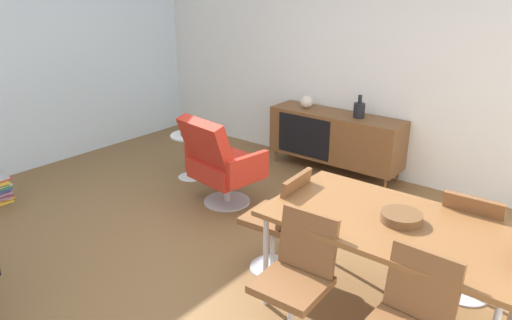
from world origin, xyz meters
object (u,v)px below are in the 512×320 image
(side_table_round, at_px, (191,151))
(dining_table, at_px, (393,227))
(fruit_bowl, at_px, (190,131))
(lounge_chair_red, at_px, (221,162))
(dining_chair_near_window, at_px, (280,218))
(vase_cobalt, at_px, (307,102))
(dining_chair_front_left, at_px, (297,277))
(dining_chair_back_right, at_px, (471,241))
(vase_sculptural_dark, at_px, (359,110))
(wooden_bowl_on_table, at_px, (401,217))
(sideboard, at_px, (335,137))

(side_table_round, bearing_deg, dining_table, -18.26)
(dining_table, bearing_deg, fruit_bowl, 161.73)
(lounge_chair_red, distance_m, side_table_round, 0.85)
(dining_chair_near_window, relative_size, fruit_bowl, 4.28)
(vase_cobalt, bearing_deg, dining_chair_front_left, -58.05)
(dining_chair_back_right, bearing_deg, lounge_chair_red, 178.73)
(vase_cobalt, height_order, dining_chair_back_right, vase_cobalt)
(dining_chair_front_left, height_order, dining_chair_near_window, same)
(vase_sculptural_dark, distance_m, dining_table, 2.50)
(vase_cobalt, relative_size, dining_table, 0.10)
(vase_sculptural_dark, bearing_deg, vase_cobalt, 180.00)
(wooden_bowl_on_table, height_order, dining_chair_front_left, dining_chair_front_left)
(vase_cobalt, bearing_deg, lounge_chair_red, -91.27)
(sideboard, bearing_deg, vase_sculptural_dark, 0.38)
(vase_cobalt, height_order, side_table_round, vase_cobalt)
(vase_cobalt, xyz_separation_m, dining_chair_front_left, (1.67, -2.67, -0.33))
(vase_sculptural_dark, relative_size, dining_chair_near_window, 0.30)
(sideboard, bearing_deg, dining_chair_near_window, -71.17)
(side_table_round, bearing_deg, wooden_bowl_on_table, -17.70)
(lounge_chair_red, relative_size, fruit_bowl, 4.73)
(sideboard, height_order, dining_chair_back_right, dining_chair_back_right)
(wooden_bowl_on_table, bearing_deg, vase_sculptural_dark, 123.03)
(sideboard, distance_m, lounge_chair_red, 1.57)
(vase_sculptural_dark, xyz_separation_m, fruit_bowl, (-1.50, -1.18, -0.25))
(fruit_bowl, bearing_deg, sideboard, 44.21)
(fruit_bowl, bearing_deg, dining_chair_near_window, -25.62)
(dining_chair_near_window, bearing_deg, fruit_bowl, 154.38)
(vase_cobalt, xyz_separation_m, dining_chair_back_right, (2.37, -1.56, -0.33))
(lounge_chair_red, height_order, fruit_bowl, lounge_chair_red)
(vase_cobalt, height_order, dining_chair_front_left, vase_cobalt)
(sideboard, height_order, vase_sculptural_dark, vase_sculptural_dark)
(sideboard, xyz_separation_m, vase_cobalt, (-0.41, 0.00, 0.36))
(sideboard, relative_size, lounge_chair_red, 1.69)
(vase_sculptural_dark, xyz_separation_m, dining_table, (1.33, -2.12, -0.11))
(dining_table, relative_size, wooden_bowl_on_table, 6.15)
(fruit_bowl, bearing_deg, wooden_bowl_on_table, -17.70)
(vase_sculptural_dark, relative_size, side_table_round, 0.49)
(vase_cobalt, distance_m, dining_chair_near_window, 2.42)
(dining_chair_near_window, relative_size, lounge_chair_red, 0.90)
(dining_chair_front_left, relative_size, lounge_chair_red, 0.90)
(side_table_round, bearing_deg, dining_chair_front_left, -31.11)
(vase_sculptural_dark, bearing_deg, sideboard, -179.62)
(dining_table, xyz_separation_m, lounge_chair_red, (-2.05, 0.61, -0.23))
(dining_chair_back_right, xyz_separation_m, fruit_bowl, (-3.17, 0.37, 0.09))
(sideboard, height_order, dining_table, dining_table)
(sideboard, height_order, dining_chair_near_window, dining_chair_near_window)
(dining_chair_back_right, height_order, fruit_bowl, dining_chair_back_right)
(dining_table, bearing_deg, dining_chair_front_left, -122.25)
(dining_table, xyz_separation_m, dining_chair_back_right, (0.35, 0.56, -0.23))
(vase_cobalt, height_order, dining_chair_near_window, vase_cobalt)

